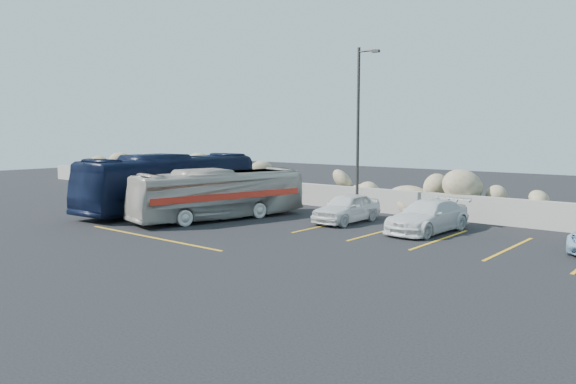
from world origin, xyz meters
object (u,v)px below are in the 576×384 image
Objects in this scene: vintage_bus at (219,194)px; tour_coach at (171,182)px; lamppost at (359,128)px; car_a at (347,208)px; car_c at (428,216)px.

tour_coach reaches higher than vintage_bus.
lamppost is 2.05× the size of car_a.
car_a is at bearing 44.07° from vintage_bus.
car_a is (5.14, 3.07, -0.53)m from vintage_bus.
car_c is (13.22, 2.65, -0.83)m from tour_coach.
lamppost is 1.76× the size of car_c.
vintage_bus is 1.88× the size of car_c.
lamppost reaches higher than car_c.
lamppost is 0.75× the size of tour_coach.
vintage_bus reaches higher than car_a.
tour_coach is (-4.11, 0.45, 0.29)m from vintage_bus.
car_c is (9.10, 3.10, -0.53)m from vintage_bus.
lamppost is 5.72m from car_c.
tour_coach is at bearing -156.28° from lamppost.
car_c is at bearing 0.52° from car_a.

